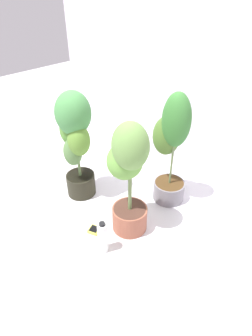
% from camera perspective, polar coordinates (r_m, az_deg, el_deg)
% --- Properties ---
extents(ground_plane, '(8.00, 8.00, 0.00)m').
position_cam_1_polar(ground_plane, '(2.45, -3.40, -7.03)').
color(ground_plane, silver).
rests_on(ground_plane, ground).
extents(mylar_back_wall, '(3.20, 0.01, 2.00)m').
position_cam_1_polar(mylar_back_wall, '(2.55, 11.10, 19.92)').
color(mylar_back_wall, silver).
rests_on(mylar_back_wall, ground).
extents(potted_plant_front_left, '(0.36, 0.34, 0.94)m').
position_cam_1_polar(potted_plant_front_left, '(2.28, -10.13, 5.88)').
color(potted_plant_front_left, '#29271A').
rests_on(potted_plant_front_left, ground).
extents(potted_plant_back_right, '(0.37, 0.29, 0.96)m').
position_cam_1_polar(potted_plant_back_right, '(2.24, 9.05, 4.40)').
color(potted_plant_back_right, slate).
rests_on(potted_plant_back_right, ground).
extents(potted_plant_front_right, '(0.37, 0.33, 0.89)m').
position_cam_1_polar(potted_plant_front_right, '(1.94, 0.48, -0.96)').
color(potted_plant_front_right, '#99543E').
rests_on(potted_plant_front_right, ground).
extents(hygrometer_box, '(0.10, 0.10, 0.03)m').
position_cam_1_polar(hygrometer_box, '(2.22, -6.40, -12.27)').
color(hygrometer_box, gold).
rests_on(hygrometer_box, ground).
extents(nutrient_bottle, '(0.07, 0.07, 0.27)m').
position_cam_1_polar(nutrient_bottle, '(2.01, -4.66, -13.76)').
color(nutrient_bottle, white).
rests_on(nutrient_bottle, ground).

